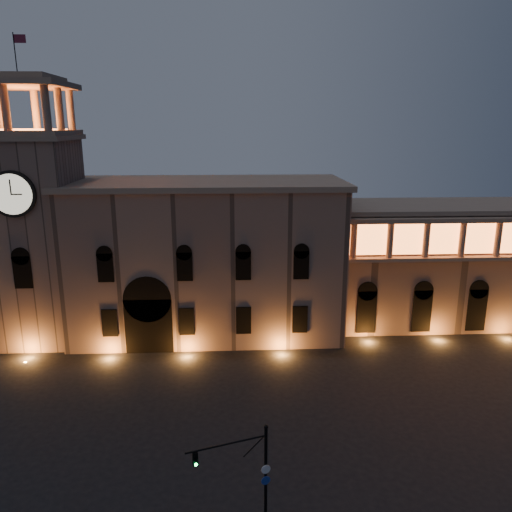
# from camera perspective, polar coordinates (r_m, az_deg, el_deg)

# --- Properties ---
(ground) EXTENTS (160.00, 160.00, 0.00)m
(ground) POSITION_cam_1_polar(r_m,az_deg,el_deg) (40.83, -3.77, -20.50)
(ground) COLOR black
(ground) RESTS_ON ground
(government_building) EXTENTS (30.80, 12.80, 17.60)m
(government_building) POSITION_cam_1_polar(r_m,az_deg,el_deg) (57.28, -5.69, -0.25)
(government_building) COLOR #7F6153
(government_building) RESTS_ON ground
(clock_tower) EXTENTS (9.80, 9.80, 32.40)m
(clock_tower) POSITION_cam_1_polar(r_m,az_deg,el_deg) (59.39, -23.90, 2.78)
(clock_tower) COLOR #7F6153
(clock_tower) RESTS_ON ground
(colonnade_wing) EXTENTS (40.60, 11.50, 14.50)m
(colonnade_wing) POSITION_cam_1_polar(r_m,az_deg,el_deg) (67.17, 24.87, -0.59)
(colonnade_wing) COLOR #7A5C4E
(colonnade_wing) RESTS_ON ground
(traffic_light) EXTENTS (4.84, 1.74, 6.90)m
(traffic_light) POSITION_cam_1_polar(r_m,az_deg,el_deg) (31.89, -0.43, -23.92)
(traffic_light) COLOR black
(traffic_light) RESTS_ON ground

